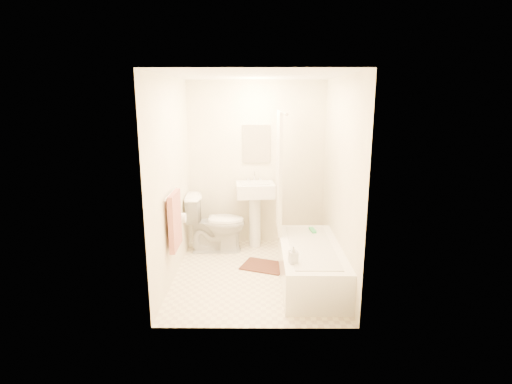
{
  "coord_description": "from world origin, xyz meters",
  "views": [
    {
      "loc": [
        0.03,
        -4.62,
        2.16
      ],
      "look_at": [
        0.0,
        0.25,
        1.0
      ],
      "focal_mm": 28.0,
      "sensor_mm": 36.0,
      "label": 1
    }
  ],
  "objects_px": {
    "bathtub": "(310,264)",
    "bath_mat": "(264,266)",
    "toilet": "(216,223)",
    "soap_bottle": "(293,255)",
    "sink": "(255,212)"
  },
  "relations": [
    {
      "from": "bathtub",
      "to": "bath_mat",
      "type": "xyz_separation_m",
      "value": [
        -0.55,
        0.43,
        -0.22
      ]
    },
    {
      "from": "sink",
      "to": "soap_bottle",
      "type": "height_order",
      "value": "sink"
    },
    {
      "from": "sink",
      "to": "soap_bottle",
      "type": "bearing_deg",
      "value": -81.0
    },
    {
      "from": "sink",
      "to": "soap_bottle",
      "type": "distance_m",
      "value": 1.7
    },
    {
      "from": "toilet",
      "to": "bath_mat",
      "type": "distance_m",
      "value": 0.97
    },
    {
      "from": "sink",
      "to": "bath_mat",
      "type": "height_order",
      "value": "sink"
    },
    {
      "from": "bathtub",
      "to": "bath_mat",
      "type": "distance_m",
      "value": 0.73
    },
    {
      "from": "toilet",
      "to": "sink",
      "type": "bearing_deg",
      "value": -75.94
    },
    {
      "from": "soap_bottle",
      "to": "bath_mat",
      "type": "bearing_deg",
      "value": 108.26
    },
    {
      "from": "toilet",
      "to": "soap_bottle",
      "type": "relative_size",
      "value": 4.33
    },
    {
      "from": "sink",
      "to": "toilet",
      "type": "bearing_deg",
      "value": -168.51
    },
    {
      "from": "sink",
      "to": "soap_bottle",
      "type": "relative_size",
      "value": 5.45
    },
    {
      "from": "sink",
      "to": "bath_mat",
      "type": "distance_m",
      "value": 0.91
    },
    {
      "from": "toilet",
      "to": "bathtub",
      "type": "height_order",
      "value": "toilet"
    },
    {
      "from": "bathtub",
      "to": "bath_mat",
      "type": "relative_size",
      "value": 2.95
    }
  ]
}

